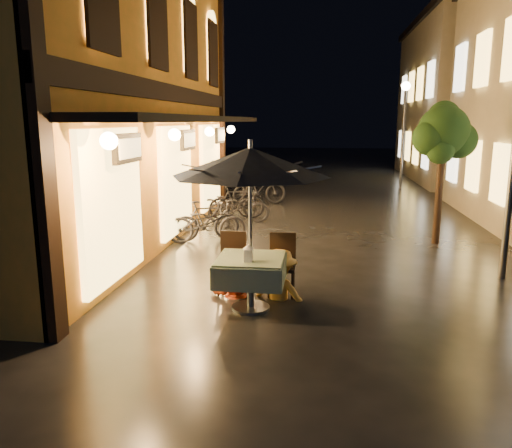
# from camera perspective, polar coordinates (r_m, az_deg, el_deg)

# --- Properties ---
(ground) EXTENTS (90.00, 90.00, 0.00)m
(ground) POSITION_cam_1_polar(r_m,az_deg,el_deg) (7.40, 8.55, -9.92)
(ground) COLOR black
(ground) RESTS_ON ground
(west_building) EXTENTS (5.90, 11.40, 7.40)m
(west_building) POSITION_cam_1_polar(r_m,az_deg,el_deg) (12.25, -20.15, 15.71)
(west_building) COLOR gold
(west_building) RESTS_ON ground
(east_building_far) EXTENTS (7.30, 10.30, 7.30)m
(east_building_far) POSITION_cam_1_polar(r_m,az_deg,el_deg) (26.05, 25.35, 12.70)
(east_building_far) COLOR tan
(east_building_far) RESTS_ON ground
(street_tree) EXTENTS (1.43, 1.20, 3.15)m
(street_tree) POSITION_cam_1_polar(r_m,az_deg,el_deg) (11.69, 20.68, 9.55)
(street_tree) COLOR black
(street_tree) RESTS_ON ground
(streetlamp_far) EXTENTS (0.36, 0.36, 4.23)m
(streetlamp_far) POSITION_cam_1_polar(r_m,az_deg,el_deg) (21.12, 16.58, 11.79)
(streetlamp_far) COLOR #59595E
(streetlamp_far) RESTS_ON ground
(cafe_table) EXTENTS (0.99, 0.99, 0.78)m
(cafe_table) POSITION_cam_1_polar(r_m,az_deg,el_deg) (7.25, -0.63, -5.32)
(cafe_table) COLOR #59595E
(cafe_table) RESTS_ON ground
(patio_umbrella) EXTENTS (2.24, 2.24, 2.46)m
(patio_umbrella) POSITION_cam_1_polar(r_m,az_deg,el_deg) (6.96, -0.66, 7.07)
(patio_umbrella) COLOR #59595E
(patio_umbrella) RESTS_ON ground
(cafe_chair_left) EXTENTS (0.42, 0.42, 0.97)m
(cafe_chair_left) POSITION_cam_1_polar(r_m,az_deg,el_deg) (8.02, -2.71, -4.01)
(cafe_chair_left) COLOR black
(cafe_chair_left) RESTS_ON ground
(cafe_chair_right) EXTENTS (0.42, 0.42, 0.97)m
(cafe_chair_right) POSITION_cam_1_polar(r_m,az_deg,el_deg) (7.92, 3.01, -4.21)
(cafe_chair_right) COLOR black
(cafe_chair_right) RESTS_ON ground
(table_lantern) EXTENTS (0.16, 0.16, 0.25)m
(table_lantern) POSITION_cam_1_polar(r_m,az_deg,el_deg) (6.96, -0.88, -3.22)
(table_lantern) COLOR white
(table_lantern) RESTS_ON cafe_table
(person_orange) EXTENTS (0.82, 0.71, 1.47)m
(person_orange) POSITION_cam_1_polar(r_m,az_deg,el_deg) (7.83, -2.72, -2.93)
(person_orange) COLOR red
(person_orange) RESTS_ON ground
(person_yellow) EXTENTS (1.07, 0.75, 1.50)m
(person_yellow) POSITION_cam_1_polar(r_m,az_deg,el_deg) (7.69, 2.78, -3.09)
(person_yellow) COLOR #FFAF33
(person_yellow) RESTS_ON ground
(bicycle_0) EXTENTS (1.88, 1.05, 0.93)m
(bicycle_0) POSITION_cam_1_polar(r_m,az_deg,el_deg) (11.27, -5.70, 0.17)
(bicycle_0) COLOR black
(bicycle_0) RESTS_ON ground
(bicycle_1) EXTENTS (1.60, 1.03, 0.93)m
(bicycle_1) POSITION_cam_1_polar(r_m,az_deg,el_deg) (11.49, -5.70, 0.39)
(bicycle_1) COLOR black
(bicycle_1) RESTS_ON ground
(bicycle_2) EXTENTS (1.74, 0.94, 0.87)m
(bicycle_2) POSITION_cam_1_polar(r_m,az_deg,el_deg) (13.45, -2.04, 1.95)
(bicycle_2) COLOR black
(bicycle_2) RESTS_ON ground
(bicycle_3) EXTENTS (1.64, 0.96, 0.95)m
(bicycle_3) POSITION_cam_1_polar(r_m,az_deg,el_deg) (14.02, -2.22, 2.53)
(bicycle_3) COLOR black
(bicycle_3) RESTS_ON ground
(bicycle_4) EXTENTS (1.70, 0.88, 0.85)m
(bicycle_4) POSITION_cam_1_polar(r_m,az_deg,el_deg) (14.22, -3.19, 2.44)
(bicycle_4) COLOR black
(bicycle_4) RESTS_ON ground
(bicycle_5) EXTENTS (1.86, 1.21, 1.09)m
(bicycle_5) POSITION_cam_1_polar(r_m,az_deg,el_deg) (16.30, 0.39, 4.07)
(bicycle_5) COLOR black
(bicycle_5) RESTS_ON ground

